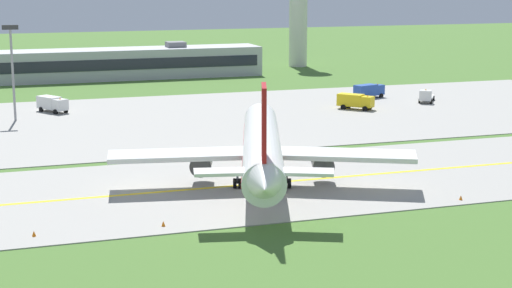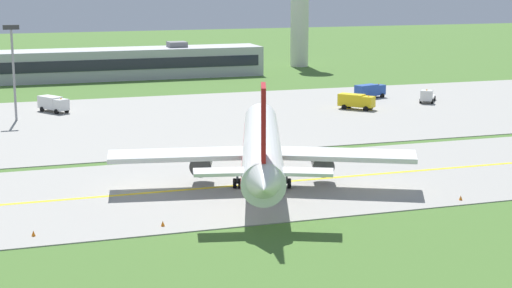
{
  "view_description": "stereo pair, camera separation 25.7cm",
  "coord_description": "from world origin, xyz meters",
  "px_view_note": "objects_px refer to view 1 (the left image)",
  "views": [
    {
      "loc": [
        -26.98,
        -81.35,
        22.11
      ],
      "look_at": [
        0.8,
        2.23,
        4.0
      ],
      "focal_mm": 57.89,
      "sensor_mm": 36.0,
      "label": 1
    },
    {
      "loc": [
        -26.74,
        -81.43,
        22.11
      ],
      "look_at": [
        0.8,
        2.23,
        4.0
      ],
      "focal_mm": 57.89,
      "sensor_mm": 36.0,
      "label": 2
    }
  ],
  "objects_px": {
    "service_truck_fuel": "(369,90)",
    "service_truck_catering": "(426,96)",
    "service_truck_baggage": "(355,101)",
    "apron_light_mast": "(12,61)",
    "airplane_lead": "(262,147)",
    "service_truck_pushback": "(52,103)"
  },
  "relations": [
    {
      "from": "service_truck_catering",
      "to": "apron_light_mast",
      "type": "distance_m",
      "value": 69.93
    },
    {
      "from": "service_truck_pushback",
      "to": "service_truck_catering",
      "type": "bearing_deg",
      "value": -9.05
    },
    {
      "from": "service_truck_fuel",
      "to": "apron_light_mast",
      "type": "xyz_separation_m",
      "value": [
        -62.08,
        -4.14,
        7.79
      ]
    },
    {
      "from": "service_truck_catering",
      "to": "apron_light_mast",
      "type": "bearing_deg",
      "value": 176.94
    },
    {
      "from": "service_truck_fuel",
      "to": "service_truck_catering",
      "type": "bearing_deg",
      "value": -47.15
    },
    {
      "from": "service_truck_baggage",
      "to": "apron_light_mast",
      "type": "bearing_deg",
      "value": 173.07
    },
    {
      "from": "service_truck_baggage",
      "to": "service_truck_pushback",
      "type": "distance_m",
      "value": 49.91
    },
    {
      "from": "service_truck_catering",
      "to": "service_truck_pushback",
      "type": "bearing_deg",
      "value": 170.95
    },
    {
      "from": "service_truck_baggage",
      "to": "service_truck_catering",
      "type": "bearing_deg",
      "value": 10.91
    },
    {
      "from": "service_truck_pushback",
      "to": "apron_light_mast",
      "type": "distance_m",
      "value": 11.78
    },
    {
      "from": "service_truck_baggage",
      "to": "service_truck_pushback",
      "type": "xyz_separation_m",
      "value": [
        -48.2,
        12.97,
        0.0
      ]
    },
    {
      "from": "service_truck_baggage",
      "to": "apron_light_mast",
      "type": "height_order",
      "value": "apron_light_mast"
    },
    {
      "from": "service_truck_baggage",
      "to": "apron_light_mast",
      "type": "relative_size",
      "value": 0.39
    },
    {
      "from": "service_truck_catering",
      "to": "service_truck_pushback",
      "type": "relative_size",
      "value": 1.03
    },
    {
      "from": "service_truck_baggage",
      "to": "service_truck_catering",
      "type": "height_order",
      "value": "service_truck_baggage"
    },
    {
      "from": "service_truck_fuel",
      "to": "apron_light_mast",
      "type": "bearing_deg",
      "value": -176.19
    },
    {
      "from": "airplane_lead",
      "to": "service_truck_pushback",
      "type": "distance_m",
      "value": 58.31
    },
    {
      "from": "service_truck_baggage",
      "to": "service_truck_pushback",
      "type": "bearing_deg",
      "value": 164.94
    },
    {
      "from": "airplane_lead",
      "to": "service_truck_pushback",
      "type": "height_order",
      "value": "airplane_lead"
    },
    {
      "from": "service_truck_fuel",
      "to": "service_truck_pushback",
      "type": "relative_size",
      "value": 1.02
    },
    {
      "from": "service_truck_catering",
      "to": "apron_light_mast",
      "type": "xyz_separation_m",
      "value": [
        -69.36,
        3.71,
        8.14
      ]
    },
    {
      "from": "airplane_lead",
      "to": "service_truck_pushback",
      "type": "xyz_separation_m",
      "value": [
        -17.23,
        55.65,
        -2.6
      ]
    }
  ]
}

